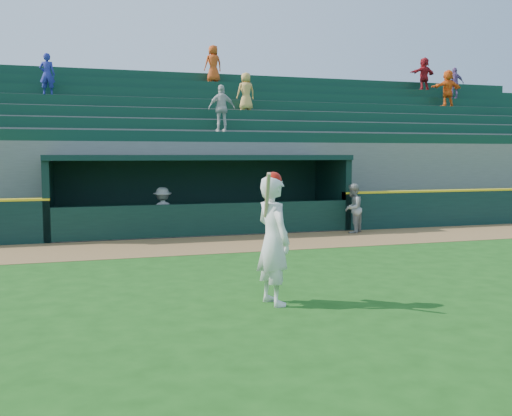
# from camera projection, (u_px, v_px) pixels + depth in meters

# --- Properties ---
(ground) EXTENTS (120.00, 120.00, 0.00)m
(ground) POSITION_uv_depth(u_px,v_px,m) (280.00, 282.00, 11.08)
(ground) COLOR #194A12
(ground) RESTS_ON ground
(warning_track) EXTENTS (40.00, 3.00, 0.01)m
(warning_track) POSITION_uv_depth(u_px,v_px,m) (221.00, 244.00, 15.74)
(warning_track) COLOR brown
(warning_track) RESTS_ON ground
(dugout_player_front) EXTENTS (0.96, 0.95, 1.56)m
(dugout_player_front) POSITION_uv_depth(u_px,v_px,m) (353.00, 208.00, 17.98)
(dugout_player_front) COLOR #9A9995
(dugout_player_front) RESTS_ON ground
(dugout_player_inside) EXTENTS (1.01, 0.64, 1.49)m
(dugout_player_inside) POSITION_uv_depth(u_px,v_px,m) (163.00, 212.00, 17.19)
(dugout_player_inside) COLOR gray
(dugout_player_inside) RESTS_ON ground
(dugout) EXTENTS (9.40, 2.80, 2.46)m
(dugout) POSITION_uv_depth(u_px,v_px,m) (199.00, 189.00, 18.57)
(dugout) COLOR slate
(dugout) RESTS_ON ground
(stands) EXTENTS (34.50, 6.25, 7.56)m
(stands) POSITION_uv_depth(u_px,v_px,m) (176.00, 157.00, 22.83)
(stands) COLOR slate
(stands) RESTS_ON ground
(batter_at_plate) EXTENTS (0.67, 0.91, 2.20)m
(batter_at_plate) POSITION_uv_depth(u_px,v_px,m) (273.00, 239.00, 9.34)
(batter_at_plate) COLOR silver
(batter_at_plate) RESTS_ON ground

